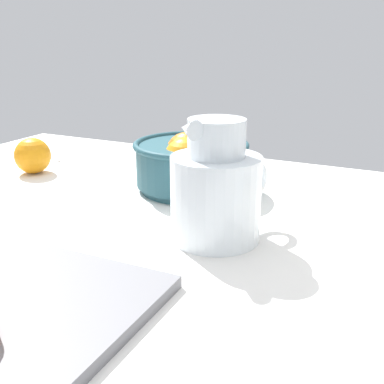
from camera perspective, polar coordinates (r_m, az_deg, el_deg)
name	(u,v)px	position (r cm, az deg, el deg)	size (l,w,h in cm)	color
ground_plane	(172,223)	(82.38, -2.39, -3.78)	(138.90, 88.59, 3.00)	white
fruit_bowl	(191,162)	(93.77, -0.07, 3.62)	(22.66, 22.66, 11.31)	#234C56
juice_pitcher	(216,197)	(70.72, 2.89, -0.59)	(13.48, 16.94, 18.85)	white
loose_orange_0	(33,156)	(111.25, -18.53, 4.15)	(7.92, 7.92, 7.92)	orange
spoon	(41,153)	(128.98, -17.67, 4.50)	(14.78, 7.03, 1.00)	silver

